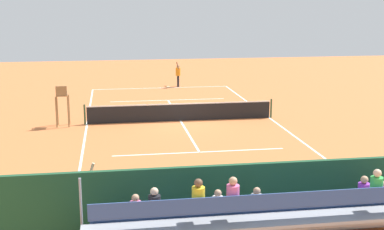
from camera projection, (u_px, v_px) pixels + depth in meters
ground_plane at (181, 121)px, 28.40m from camera, size 60.00×60.00×0.00m
court_line_markings at (180, 121)px, 28.44m from camera, size 10.10×22.20×0.01m
tennis_net at (180, 112)px, 28.29m from camera, size 10.30×0.10×1.07m
backdrop_wall at (248, 198)px, 14.69m from camera, size 18.00×0.16×2.00m
bleacher_stand at (263, 218)px, 13.38m from camera, size 9.06×2.40×2.48m
umpire_chair at (62, 101)px, 26.94m from camera, size 0.67×0.67×2.14m
courtside_bench at (326, 197)px, 15.89m from camera, size 1.80×0.40×0.93m
equipment_bag at (263, 215)px, 15.54m from camera, size 0.90×0.36×0.36m
tennis_player at (178, 73)px, 39.29m from camera, size 0.44×0.56×1.93m
tennis_racket at (168, 86)px, 39.56m from camera, size 0.50×0.53×0.03m
tennis_ball_near at (183, 88)px, 38.85m from camera, size 0.07×0.07×0.07m
line_judge at (92, 196)px, 14.77m from camera, size 0.38×0.54×1.93m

